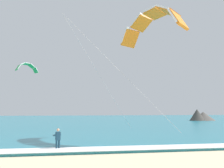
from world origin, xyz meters
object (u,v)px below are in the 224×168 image
Objects in this scene: surfboard at (58,151)px; kite_primary at (153,22)px; kitesurfer at (58,139)px; kite_distant at (27,66)px.

surfboard is 14.94m from kite_primary.
kitesurfer is 39.61m from kite_distant.
surfboard is at bearing -78.88° from kite_distant.
kitesurfer is 14.24m from kite_primary.
kitesurfer is at bearing -158.62° from kite_primary.
kite_distant is (-7.33, 37.28, 12.18)m from surfboard.
kite_distant is (-16.08, 33.83, 0.58)m from kite_primary.
surfboard is 0.33× the size of kite_distant.
surfboard is 0.13× the size of kite_primary.
kite_primary is at bearing -64.58° from kite_distant.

